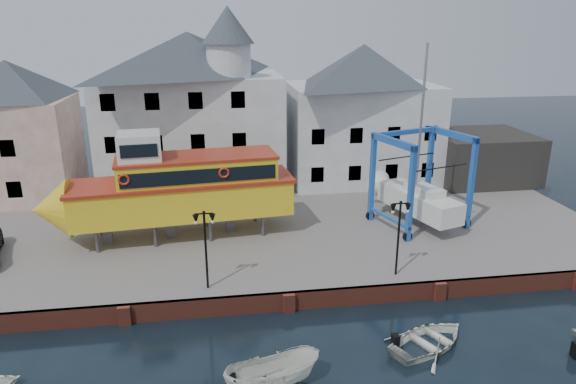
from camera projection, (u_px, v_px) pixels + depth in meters
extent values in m
plane|color=black|center=(289.00, 311.00, 25.95)|extent=(140.00, 140.00, 0.00)
cube|color=slate|center=(266.00, 222.00, 36.11)|extent=(44.00, 22.00, 1.00)
cube|color=brown|center=(288.00, 301.00, 25.91)|extent=(44.00, 0.25, 1.00)
cube|color=brown|center=(124.00, 316.00, 24.63)|extent=(0.60, 0.36, 1.00)
cube|color=brown|center=(289.00, 303.00, 25.75)|extent=(0.60, 0.36, 1.00)
cube|color=brown|center=(440.00, 291.00, 26.86)|extent=(0.60, 0.36, 1.00)
cube|color=tan|center=(19.00, 149.00, 38.83)|extent=(8.00, 7.00, 7.50)
pyramid|color=#30353C|center=(7.00, 80.00, 37.20)|extent=(8.00, 7.00, 2.80)
cube|color=black|center=(15.00, 190.00, 36.33)|extent=(1.00, 0.08, 1.20)
cube|color=black|center=(7.00, 148.00, 35.38)|extent=(1.00, 0.08, 1.20)
cube|color=#BCBCBC|center=(193.00, 133.00, 40.87)|extent=(14.00, 8.00, 9.00)
pyramid|color=#30353C|center=(188.00, 54.00, 38.94)|extent=(14.00, 8.00, 3.20)
cube|color=black|center=(117.00, 185.00, 37.31)|extent=(1.00, 0.08, 1.20)
cube|color=black|center=(159.00, 183.00, 37.73)|extent=(1.00, 0.08, 1.20)
cube|color=black|center=(200.00, 182.00, 38.14)|extent=(1.00, 0.08, 1.20)
cube|color=black|center=(240.00, 180.00, 38.56)|extent=(1.00, 0.08, 1.20)
cube|color=black|center=(112.00, 145.00, 36.36)|extent=(1.00, 0.08, 1.20)
cube|color=black|center=(156.00, 143.00, 36.78)|extent=(1.00, 0.08, 1.20)
cube|color=black|center=(198.00, 142.00, 37.19)|extent=(1.00, 0.08, 1.20)
cube|color=black|center=(239.00, 141.00, 37.61)|extent=(1.00, 0.08, 1.20)
cube|color=black|center=(108.00, 102.00, 35.41)|extent=(1.00, 0.08, 1.20)
cube|color=black|center=(152.00, 102.00, 35.83)|extent=(1.00, 0.08, 1.20)
cube|color=black|center=(196.00, 101.00, 36.24)|extent=(1.00, 0.08, 1.20)
cube|color=black|center=(238.00, 100.00, 36.66)|extent=(1.00, 0.08, 1.20)
cylinder|color=#BCBCBC|center=(229.00, 61.00, 37.23)|extent=(3.20, 3.20, 2.40)
cone|color=#30353C|center=(228.00, 25.00, 36.44)|extent=(3.80, 3.80, 2.60)
cube|color=#BCBCBC|center=(361.00, 132.00, 43.45)|extent=(12.00, 8.00, 8.00)
pyramid|color=#30353C|center=(364.00, 64.00, 41.67)|extent=(12.00, 8.00, 3.20)
cube|color=black|center=(317.00, 175.00, 39.87)|extent=(1.00, 0.08, 1.20)
cube|color=black|center=(355.00, 173.00, 40.28)|extent=(1.00, 0.08, 1.20)
cube|color=black|center=(391.00, 171.00, 40.70)|extent=(1.00, 0.08, 1.20)
cube|color=black|center=(427.00, 170.00, 41.12)|extent=(1.00, 0.08, 1.20)
cube|color=black|center=(318.00, 137.00, 38.92)|extent=(1.00, 0.08, 1.20)
cube|color=black|center=(356.00, 136.00, 39.33)|extent=(1.00, 0.08, 1.20)
cube|color=black|center=(394.00, 134.00, 39.75)|extent=(1.00, 0.08, 1.20)
cube|color=black|center=(431.00, 133.00, 40.17)|extent=(1.00, 0.08, 1.20)
cube|color=#272522|center=(480.00, 157.00, 43.60)|extent=(8.00, 7.00, 4.00)
cylinder|color=black|center=(206.00, 252.00, 25.57)|extent=(0.12, 0.12, 4.00)
cube|color=black|center=(204.00, 214.00, 24.92)|extent=(0.90, 0.06, 0.06)
sphere|color=black|center=(204.00, 212.00, 24.90)|extent=(0.16, 0.16, 0.16)
cone|color=black|center=(196.00, 219.00, 24.95)|extent=(0.32, 0.32, 0.45)
sphere|color=white|center=(196.00, 223.00, 25.01)|extent=(0.18, 0.18, 0.18)
cone|color=black|center=(212.00, 218.00, 25.06)|extent=(0.32, 0.32, 0.45)
sphere|color=white|center=(213.00, 222.00, 25.12)|extent=(0.18, 0.18, 0.18)
cylinder|color=black|center=(398.00, 240.00, 26.96)|extent=(0.12, 0.12, 4.00)
cube|color=black|center=(401.00, 203.00, 26.31)|extent=(0.90, 0.06, 0.06)
sphere|color=black|center=(401.00, 202.00, 26.29)|extent=(0.16, 0.16, 0.16)
cone|color=black|center=(393.00, 209.00, 26.34)|extent=(0.32, 0.32, 0.45)
sphere|color=white|center=(393.00, 212.00, 26.40)|extent=(0.18, 0.18, 0.18)
cone|color=black|center=(408.00, 208.00, 26.45)|extent=(0.32, 0.32, 0.45)
sphere|color=white|center=(408.00, 211.00, 26.51)|extent=(0.18, 0.18, 0.18)
cylinder|color=#59595E|center=(97.00, 241.00, 29.99)|extent=(0.22, 0.22, 1.42)
cylinder|color=#59595E|center=(101.00, 225.00, 32.42)|extent=(0.22, 0.22, 1.42)
cylinder|color=#59595E|center=(155.00, 236.00, 30.77)|extent=(0.22, 0.22, 1.42)
cylinder|color=#59595E|center=(155.00, 220.00, 33.20)|extent=(0.22, 0.22, 1.42)
cylinder|color=#59595E|center=(210.00, 230.00, 31.54)|extent=(0.22, 0.22, 1.42)
cylinder|color=#59595E|center=(206.00, 215.00, 33.98)|extent=(0.22, 0.22, 1.42)
cylinder|color=#59595E|center=(263.00, 225.00, 32.32)|extent=(0.22, 0.22, 1.42)
cylinder|color=#59595E|center=(255.00, 211.00, 34.75)|extent=(0.22, 0.22, 1.42)
cube|color=#59595E|center=(107.00, 232.00, 31.32)|extent=(0.61, 0.53, 1.42)
cube|color=#59595E|center=(170.00, 226.00, 32.20)|extent=(0.61, 0.53, 1.42)
cube|color=#59595E|center=(230.00, 221.00, 33.09)|extent=(0.61, 0.53, 1.42)
cube|color=yellow|center=(184.00, 199.00, 31.87)|extent=(13.54, 4.94, 2.08)
cone|color=yellow|center=(51.00, 209.00, 30.07)|extent=(2.44, 3.79, 3.59)
cube|color=#A32A16|center=(183.00, 181.00, 31.51)|extent=(13.84, 5.12, 0.21)
cube|color=yellow|center=(197.00, 170.00, 31.53)|extent=(9.74, 4.17, 1.51)
cube|color=black|center=(200.00, 176.00, 30.01)|extent=(9.04, 0.99, 0.85)
cube|color=black|center=(195.00, 162.00, 33.02)|extent=(9.04, 0.99, 0.85)
cube|color=#A32A16|center=(197.00, 157.00, 31.26)|extent=(9.93, 4.28, 0.17)
cube|color=white|center=(139.00, 147.00, 30.24)|extent=(2.70, 2.70, 1.72)
cube|color=black|center=(139.00, 151.00, 29.06)|extent=(2.06, 0.27, 0.76)
torus|color=#A32A16|center=(124.00, 180.00, 28.92)|extent=(0.67, 0.20, 0.66)
torus|color=#A32A16|center=(224.00, 173.00, 30.25)|extent=(0.67, 0.20, 0.66)
cube|color=#1453A2|center=(411.00, 195.00, 30.82)|extent=(0.38, 0.38, 6.02)
cylinder|color=black|center=(407.00, 236.00, 31.68)|extent=(0.64, 0.39, 0.60)
cube|color=#1453A2|center=(372.00, 178.00, 34.23)|extent=(0.38, 0.38, 6.02)
cylinder|color=black|center=(370.00, 215.00, 35.09)|extent=(0.64, 0.39, 0.60)
cube|color=#1453A2|center=(471.00, 184.00, 32.85)|extent=(0.38, 0.38, 6.02)
cylinder|color=black|center=(467.00, 223.00, 33.71)|extent=(0.64, 0.39, 0.60)
cube|color=#1453A2|center=(429.00, 169.00, 36.26)|extent=(0.38, 0.38, 6.02)
cylinder|color=black|center=(426.00, 205.00, 37.12)|extent=(0.64, 0.39, 0.60)
cube|color=#1453A2|center=(393.00, 142.00, 31.62)|extent=(1.59, 4.19, 0.42)
cube|color=#1453A2|center=(388.00, 217.00, 33.21)|extent=(1.51, 4.16, 0.18)
cube|color=#1453A2|center=(453.00, 134.00, 33.65)|extent=(1.59, 4.19, 0.42)
cube|color=#1453A2|center=(446.00, 206.00, 35.24)|extent=(1.51, 4.16, 0.18)
cube|color=#1453A2|center=(404.00, 132.00, 34.34)|extent=(5.01, 1.85, 0.30)
cube|color=white|center=(419.00, 202.00, 34.01)|extent=(3.84, 6.75, 1.38)
cone|color=white|center=(384.00, 186.00, 37.27)|extent=(2.30, 1.91, 1.98)
cube|color=#59595E|center=(418.00, 216.00, 34.32)|extent=(0.67, 1.54, 0.60)
cube|color=white|center=(424.00, 190.00, 33.34)|extent=(2.10, 2.88, 0.52)
cylinder|color=#99999E|center=(421.00, 120.00, 32.65)|extent=(0.20, 0.20, 9.46)
cube|color=black|center=(439.00, 168.00, 31.82)|extent=(4.38, 1.50, 0.05)
cube|color=black|center=(407.00, 157.00, 34.46)|extent=(4.38, 1.50, 0.05)
imported|color=white|center=(429.00, 346.00, 23.15)|extent=(5.03, 4.50, 0.86)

